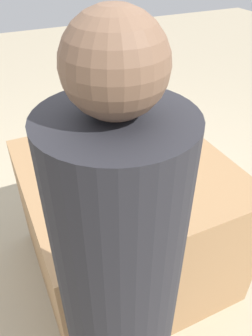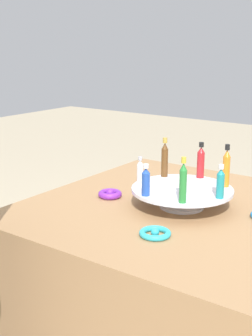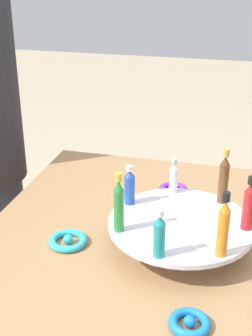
% 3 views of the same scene
% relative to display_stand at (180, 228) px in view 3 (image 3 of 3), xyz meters
% --- Properties ---
extents(display_stand, '(0.35, 0.35, 0.07)m').
position_rel_display_stand_xyz_m(display_stand, '(0.00, 0.00, 0.00)').
color(display_stand, silver).
rests_on(display_stand, party_table).
extents(bottle_orange, '(0.02, 0.02, 0.15)m').
position_rel_display_stand_xyz_m(bottle_orange, '(-0.10, 0.11, 0.09)').
color(bottle_orange, orange).
rests_on(bottle_orange, display_stand).
extents(bottle_red, '(0.03, 0.03, 0.13)m').
position_rel_display_stand_xyz_m(bottle_red, '(-0.15, -0.01, 0.08)').
color(bottle_red, '#B21E23').
rests_on(bottle_red, display_stand).
extents(bottle_brown, '(0.02, 0.02, 0.15)m').
position_rel_display_stand_xyz_m(bottle_brown, '(-0.09, -0.12, 0.08)').
color(bottle_brown, brown).
rests_on(bottle_brown, display_stand).
extents(bottle_clear, '(0.02, 0.02, 0.10)m').
position_rel_display_stand_xyz_m(bottle_clear, '(0.04, -0.15, 0.06)').
color(bottle_clear, silver).
rests_on(bottle_clear, display_stand).
extents(bottle_blue, '(0.03, 0.03, 0.11)m').
position_rel_display_stand_xyz_m(bottle_blue, '(0.14, -0.06, 0.07)').
color(bottle_blue, '#234CAD').
rests_on(bottle_blue, display_stand).
extents(bottle_green, '(0.02, 0.02, 0.15)m').
position_rel_display_stand_xyz_m(bottle_green, '(0.13, 0.07, 0.08)').
color(bottle_green, '#288438').
rests_on(bottle_green, display_stand).
extents(bottle_teal, '(0.03, 0.03, 0.11)m').
position_rel_display_stand_xyz_m(bottle_teal, '(0.02, 0.15, 0.07)').
color(bottle_teal, teal).
rests_on(bottle_teal, display_stand).
extents(ribbon_bow_purple, '(0.09, 0.09, 0.03)m').
position_rel_display_stand_xyz_m(ribbon_bow_purple, '(0.06, -0.27, -0.04)').
color(ribbon_bow_purple, purple).
rests_on(ribbon_bow_purple, party_table).
extents(ribbon_bow_teal, '(0.09, 0.09, 0.02)m').
position_rel_display_stand_xyz_m(ribbon_bow_teal, '(0.27, 0.06, -0.04)').
color(ribbon_bow_teal, '#2DB7CC').
rests_on(ribbon_bow_teal, party_table).
extents(ribbon_bow_blue, '(0.08, 0.08, 0.02)m').
position_rel_display_stand_xyz_m(ribbon_bow_blue, '(-0.06, 0.27, -0.04)').
color(ribbon_bow_blue, blue).
rests_on(ribbon_bow_blue, party_table).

